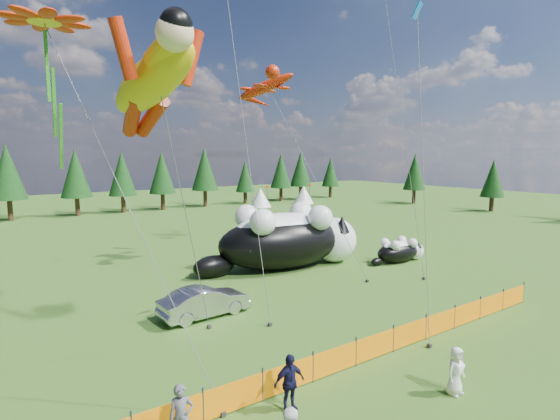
# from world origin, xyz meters

# --- Properties ---
(ground) EXTENTS (160.00, 160.00, 0.00)m
(ground) POSITION_xyz_m (0.00, 0.00, 0.00)
(ground) COLOR #16390A
(ground) RESTS_ON ground
(safety_fence) EXTENTS (22.06, 0.06, 1.10)m
(safety_fence) POSITION_xyz_m (0.00, -3.00, 0.50)
(safety_fence) COLOR #262626
(safety_fence) RESTS_ON ground
(tree_line) EXTENTS (90.00, 4.00, 8.00)m
(tree_line) POSITION_xyz_m (0.00, 45.00, 4.00)
(tree_line) COLOR black
(tree_line) RESTS_ON ground
(festival_tents) EXTENTS (50.00, 3.20, 2.80)m
(festival_tents) POSITION_xyz_m (11.00, 40.00, 1.40)
(festival_tents) COLOR white
(festival_tents) RESTS_ON ground
(cat_large) EXTENTS (11.90, 5.37, 4.30)m
(cat_large) POSITION_xyz_m (5.17, 9.68, 2.04)
(cat_large) COLOR black
(cat_large) RESTS_ON ground
(cat_small) EXTENTS (4.82, 1.94, 1.74)m
(cat_small) POSITION_xyz_m (12.62, 6.40, 0.83)
(cat_small) COLOR black
(cat_small) RESTS_ON ground
(car) EXTENTS (4.41, 1.77, 1.43)m
(car) POSITION_xyz_m (-3.39, 4.62, 0.71)
(car) COLOR silver
(car) RESTS_ON ground
(spectator_a) EXTENTS (0.74, 0.60, 1.77)m
(spectator_a) POSITION_xyz_m (-7.93, -3.70, 0.89)
(spectator_a) COLOR #535358
(spectator_a) RESTS_ON ground
(spectator_c) EXTENTS (1.07, 0.60, 1.76)m
(spectator_c) POSITION_xyz_m (-4.61, -3.87, 0.88)
(spectator_c) COLOR black
(spectator_c) RESTS_ON ground
(spectator_e) EXTENTS (0.78, 0.52, 1.56)m
(spectator_e) POSITION_xyz_m (0.29, -6.16, 0.78)
(spectator_e) COLOR white
(spectator_e) RESTS_ON ground
(superhero_kite) EXTENTS (5.96, 6.30, 12.32)m
(superhero_kite) POSITION_xyz_m (-7.21, -0.42, 9.88)
(superhero_kite) COLOR gold
(superhero_kite) RESTS_ON ground
(gecko_kite) EXTENTS (6.32, 12.77, 15.39)m
(gecko_kite) POSITION_xyz_m (5.70, 13.30, 12.45)
(gecko_kite) COLOR #B52209
(gecko_kite) RESTS_ON ground
(flower_kite) EXTENTS (5.04, 7.09, 13.28)m
(flower_kite) POSITION_xyz_m (-9.70, 2.35, 11.67)
(flower_kite) COLOR #B52209
(flower_kite) RESTS_ON ground
(diamond_kite_c) EXTENTS (3.14, 3.57, 14.96)m
(diamond_kite_c) POSITION_xyz_m (4.90, -0.51, 13.38)
(diamond_kite_c) COLOR blue
(diamond_kite_c) RESTS_ON ground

